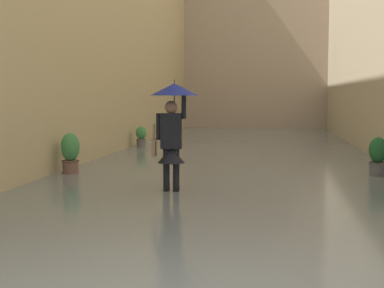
# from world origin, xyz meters

# --- Properties ---
(ground_plane) EXTENTS (63.98, 63.98, 0.00)m
(ground_plane) POSITION_xyz_m (0.00, -12.80, 0.00)
(ground_plane) COLOR gray
(flood_water) EXTENTS (8.32, 31.59, 0.08)m
(flood_water) POSITION_xyz_m (0.00, -12.80, 0.04)
(flood_water) COLOR slate
(flood_water) RESTS_ON ground_plane
(building_facade_far) EXTENTS (11.12, 1.80, 10.54)m
(building_facade_far) POSITION_xyz_m (0.00, -26.49, 5.27)
(building_facade_far) COLOR tan
(building_facade_far) RESTS_ON ground_plane
(person_wading) EXTENTS (0.88, 0.88, 2.11)m
(person_wading) POSITION_xyz_m (0.76, -5.63, 1.41)
(person_wading) COLOR black
(person_wading) RESTS_ON ground_plane
(potted_plant_mid_right) EXTENTS (0.36, 0.36, 0.78)m
(potted_plant_mid_right) POSITION_xyz_m (3.40, -14.14, 0.42)
(potted_plant_mid_right) COLOR #66605B
(potted_plant_mid_right) RESTS_ON ground_plane
(potted_plant_near_left) EXTENTS (0.40, 0.40, 0.92)m
(potted_plant_near_left) POSITION_xyz_m (-3.30, -8.17, 0.48)
(potted_plant_near_left) COLOR #66605B
(potted_plant_near_left) RESTS_ON ground_plane
(potted_plant_near_right) EXTENTS (0.42, 0.42, 0.99)m
(potted_plant_near_right) POSITION_xyz_m (3.42, -7.54, 0.52)
(potted_plant_near_right) COLOR brown
(potted_plant_near_right) RESTS_ON ground_plane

